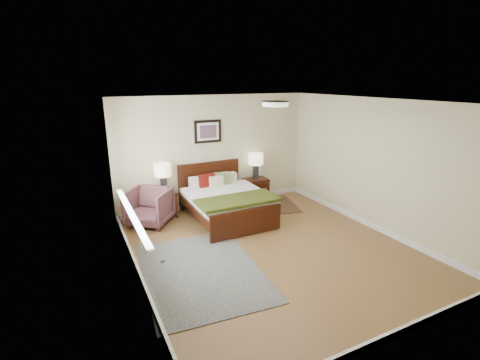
# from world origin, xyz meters

# --- Properties ---
(floor) EXTENTS (5.00, 5.00, 0.00)m
(floor) POSITION_xyz_m (0.00, 0.00, 0.00)
(floor) COLOR brown
(floor) RESTS_ON ground
(back_wall) EXTENTS (4.50, 0.04, 2.50)m
(back_wall) POSITION_xyz_m (0.00, 2.50, 1.25)
(back_wall) COLOR #C6B88F
(back_wall) RESTS_ON ground
(front_wall) EXTENTS (4.50, 0.04, 2.50)m
(front_wall) POSITION_xyz_m (0.00, -2.50, 1.25)
(front_wall) COLOR #C6B88F
(front_wall) RESTS_ON ground
(left_wall) EXTENTS (0.04, 5.00, 2.50)m
(left_wall) POSITION_xyz_m (-2.25, 0.00, 1.25)
(left_wall) COLOR #C6B88F
(left_wall) RESTS_ON ground
(right_wall) EXTENTS (0.04, 5.00, 2.50)m
(right_wall) POSITION_xyz_m (2.25, 0.00, 1.25)
(right_wall) COLOR #C6B88F
(right_wall) RESTS_ON ground
(ceiling) EXTENTS (4.50, 5.00, 0.02)m
(ceiling) POSITION_xyz_m (0.00, 0.00, 2.50)
(ceiling) COLOR white
(ceiling) RESTS_ON back_wall
(window) EXTENTS (0.11, 2.72, 1.32)m
(window) POSITION_xyz_m (-2.20, 0.70, 1.38)
(window) COLOR silver
(window) RESTS_ON left_wall
(door) EXTENTS (0.06, 1.00, 2.18)m
(door) POSITION_xyz_m (-2.23, -1.75, 1.07)
(door) COLOR silver
(door) RESTS_ON ground
(ceil_fixture) EXTENTS (0.44, 0.44, 0.08)m
(ceil_fixture) POSITION_xyz_m (0.00, 0.00, 2.47)
(ceil_fixture) COLOR white
(ceil_fixture) RESTS_ON ceiling
(bed) EXTENTS (1.57, 1.89, 1.02)m
(bed) POSITION_xyz_m (-0.17, 1.57, 0.47)
(bed) COLOR #371808
(bed) RESTS_ON ground
(wall_art) EXTENTS (0.62, 0.05, 0.50)m
(wall_art) POSITION_xyz_m (-0.17, 2.47, 1.72)
(wall_art) COLOR black
(wall_art) RESTS_ON back_wall
(nightstand_left) EXTENTS (0.45, 0.41, 0.54)m
(nightstand_left) POSITION_xyz_m (-1.26, 2.25, 0.42)
(nightstand_left) COLOR #371808
(nightstand_left) RESTS_ON ground
(nightstand_right) EXTENTS (0.55, 0.42, 0.55)m
(nightstand_right) POSITION_xyz_m (0.93, 2.26, 0.35)
(nightstand_right) COLOR #371808
(nightstand_right) RESTS_ON ground
(lamp_left) EXTENTS (0.34, 0.34, 0.61)m
(lamp_left) POSITION_xyz_m (-1.26, 2.27, 0.97)
(lamp_left) COLOR black
(lamp_left) RESTS_ON nightstand_left
(lamp_right) EXTENTS (0.34, 0.34, 0.61)m
(lamp_right) POSITION_xyz_m (0.93, 2.27, 0.98)
(lamp_right) COLOR black
(lamp_right) RESTS_ON nightstand_right
(armchair) EXTENTS (1.11, 1.12, 0.73)m
(armchair) POSITION_xyz_m (-1.65, 2.00, 0.37)
(armchair) COLOR brown
(armchair) RESTS_ON ground
(rug_persian) EXTENTS (1.90, 2.55, 0.01)m
(rug_persian) POSITION_xyz_m (-1.35, -0.16, 0.01)
(rug_persian) COLOR #0D1E43
(rug_persian) RESTS_ON ground
(rug_navy) EXTENTS (1.05, 1.34, 0.01)m
(rug_navy) POSITION_xyz_m (1.26, 1.80, 0.01)
(rug_navy) COLOR black
(rug_navy) RESTS_ON ground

